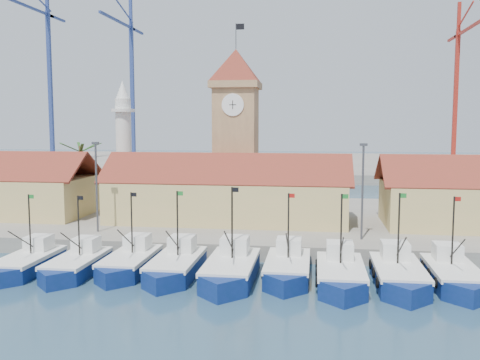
# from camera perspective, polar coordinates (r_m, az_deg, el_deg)

# --- Properties ---
(ground) EXTENTS (400.00, 400.00, 0.00)m
(ground) POSITION_cam_1_polar(r_m,az_deg,el_deg) (41.48, -5.83, -11.30)
(ground) COLOR #1B3749
(ground) RESTS_ON ground
(quay) EXTENTS (140.00, 32.00, 1.50)m
(quay) POSITION_cam_1_polar(r_m,az_deg,el_deg) (64.21, -0.69, -4.34)
(quay) COLOR gray
(quay) RESTS_ON ground
(terminal) EXTENTS (240.00, 80.00, 2.00)m
(terminal) POSITION_cam_1_polar(r_m,az_deg,el_deg) (149.15, 4.34, 1.69)
(terminal) COLOR gray
(terminal) RESTS_ON ground
(boat_0) EXTENTS (3.30, 9.04, 6.84)m
(boat_0) POSITION_cam_1_polar(r_m,az_deg,el_deg) (48.18, -21.86, -8.37)
(boat_0) COLOR navy
(boat_0) RESTS_ON ground
(boat_1) EXTENTS (3.28, 8.98, 6.79)m
(boat_1) POSITION_cam_1_polar(r_m,az_deg,el_deg) (46.31, -17.14, -8.78)
(boat_1) COLOR navy
(boat_1) RESTS_ON ground
(boat_2) EXTENTS (3.38, 9.26, 7.01)m
(boat_2) POSITION_cam_1_polar(r_m,az_deg,el_deg) (45.80, -11.75, -8.77)
(boat_2) COLOR navy
(boat_2) RESTS_ON ground
(boat_3) EXTENTS (3.51, 9.62, 7.28)m
(boat_3) POSITION_cam_1_polar(r_m,az_deg,el_deg) (44.06, -6.93, -9.25)
(boat_3) COLOR navy
(boat_3) RESTS_ON ground
(boat_4) EXTENTS (3.76, 10.29, 7.78)m
(boat_4) POSITION_cam_1_polar(r_m,az_deg,el_deg) (42.41, -1.04, -9.74)
(boat_4) COLOR navy
(boat_4) RESTS_ON ground
(boat_5) EXTENTS (3.46, 9.49, 7.18)m
(boat_5) POSITION_cam_1_polar(r_m,az_deg,el_deg) (43.25, 5.08, -9.53)
(boat_5) COLOR navy
(boat_5) RESTS_ON ground
(boat_6) EXTENTS (3.57, 9.77, 7.39)m
(boat_6) POSITION_cam_1_polar(r_m,az_deg,el_deg) (41.96, 10.70, -10.08)
(boat_6) COLOR navy
(boat_6) RESTS_ON ground
(boat_7) EXTENTS (3.61, 9.88, 7.48)m
(boat_7) POSITION_cam_1_polar(r_m,az_deg,el_deg) (42.84, 16.60, -9.88)
(boat_7) COLOR navy
(boat_7) RESTS_ON ground
(boat_8) EXTENTS (3.48, 9.52, 7.21)m
(boat_8) POSITION_cam_1_polar(r_m,az_deg,el_deg) (44.18, 21.86, -9.61)
(boat_8) COLOR navy
(boat_8) RESTS_ON ground
(hall_center) EXTENTS (27.04, 10.13, 7.61)m
(hall_center) POSITION_cam_1_polar(r_m,az_deg,el_deg) (59.79, -1.27, -1.98)
(hall_center) COLOR tan
(hall_center) RESTS_ON quay
(clock_tower) EXTENTS (5.80, 5.80, 22.70)m
(clock_tower) POSITION_cam_1_polar(r_m,az_deg,el_deg) (65.12, -0.43, 5.72)
(clock_tower) COLOR tan
(clock_tower) RESTS_ON quay
(minaret) EXTENTS (3.00, 3.00, 16.30)m
(minaret) POSITION_cam_1_polar(r_m,az_deg,el_deg) (70.87, -12.30, 3.81)
(minaret) COLOR silver
(minaret) RESTS_ON quay
(palm_tree) EXTENTS (5.60, 5.03, 8.39)m
(palm_tree) POSITION_cam_1_polar(r_m,az_deg,el_deg) (71.16, -16.57, 0.89)
(palm_tree) COLOR brown
(palm_tree) RESTS_ON quay
(lamp_posts) EXTENTS (80.70, 0.25, 9.03)m
(lamp_posts) POSITION_cam_1_polar(r_m,az_deg,el_deg) (51.56, -2.17, -0.48)
(lamp_posts) COLOR #3F3F44
(lamp_posts) RESTS_ON quay
(crane_blue_far) EXTENTS (1.00, 37.17, 47.83)m
(crane_blue_far) POSITION_cam_1_polar(r_m,az_deg,el_deg) (157.37, -20.00, 11.75)
(crane_blue_far) COLOR navy
(crane_blue_far) RESTS_ON terminal
(crane_blue_near) EXTENTS (1.00, 31.91, 44.79)m
(crane_blue_near) POSITION_cam_1_polar(r_m,az_deg,el_deg) (154.68, -11.61, 11.30)
(crane_blue_near) COLOR navy
(crane_blue_near) RESTS_ON terminal
(crane_red_right) EXTENTS (1.00, 33.93, 40.46)m
(crane_red_right) POSITION_cam_1_polar(r_m,az_deg,el_deg) (146.55, 22.25, 10.40)
(crane_red_right) COLOR #A32319
(crane_red_right) RESTS_ON terminal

